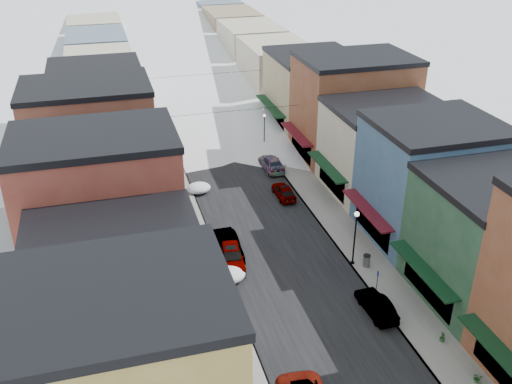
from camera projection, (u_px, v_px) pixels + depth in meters
road at (196, 108)px, 80.88m from camera, size 10.00×160.00×0.01m
sidewalk_left at (149, 112)px, 79.26m from camera, size 3.20×160.00×0.15m
sidewalk_right at (241, 104)px, 82.43m from camera, size 3.20×160.00×0.15m
curb_left at (161, 111)px, 79.64m from camera, size 0.10×160.00×0.15m
curb_right at (231, 105)px, 82.06m from camera, size 0.10×160.00×0.15m
bldg_l_cream at (119, 297)px, 34.88m from camera, size 11.30×8.20×9.50m
bldg_l_brick_near at (103, 215)px, 40.92m from camera, size 12.30×8.20×12.50m
bldg_l_grayblue at (107, 185)px, 49.12m from camera, size 11.30×9.20×9.00m
bldg_l_brick_far at (92, 138)px, 56.12m from camera, size 13.30×9.20×11.00m
bldg_l_tan at (99, 109)px, 65.15m from camera, size 11.30×11.20×10.00m
bldg_r_green at (495, 239)px, 40.78m from camera, size 11.30×9.20×9.50m
bldg_r_blue at (430, 180)px, 48.25m from camera, size 11.30×9.20×10.50m
bldg_r_cream at (385, 148)px, 56.42m from camera, size 12.30×9.20×9.00m
bldg_r_brick_far at (353, 107)px, 63.67m from camera, size 13.30×9.20×11.50m
bldg_r_tan at (312, 90)px, 72.45m from camera, size 11.30×11.20×9.50m
distant_blocks at (171, 44)px, 98.74m from camera, size 34.00×55.00×8.00m
overhead_cables at (213, 91)px, 67.34m from camera, size 16.40×15.04×0.04m
car_silver_sedan at (231, 256)px, 45.91m from camera, size 2.65×5.19×1.69m
car_dark_hatch at (228, 245)px, 47.37m from camera, size 1.77×4.85×1.59m
car_silver_wagon at (175, 128)px, 71.79m from camera, size 2.61×5.30×1.48m
car_green_sedan at (376, 305)px, 40.56m from camera, size 1.61×4.23×1.38m
car_gray_suv at (284, 191)px, 56.40m from camera, size 1.63×4.03×1.37m
car_black_sedan at (272, 163)px, 62.31m from camera, size 2.03×4.96×1.44m
car_lane_silver at (195, 110)px, 78.08m from camera, size 1.90×4.33×1.45m
car_lane_white at (206, 93)px, 84.65m from camera, size 2.52×5.20×1.42m
parking_sign at (377, 280)px, 42.23m from camera, size 0.05×0.27×1.95m
trash_can at (367, 261)px, 45.59m from camera, size 0.60×0.60×1.03m
streetlamp_near at (355, 231)px, 44.81m from camera, size 0.40×0.40×4.78m
streetlamp_far at (264, 126)px, 66.92m from camera, size 0.33×0.33×4.01m
planter_near at (477, 378)px, 34.70m from camera, size 0.61×0.55×0.61m
planter_far at (442, 337)px, 37.91m from camera, size 0.53×0.53×0.67m
snow_pile_near at (229, 274)px, 44.21m from camera, size 2.54×2.76×1.07m
snow_pile_mid at (218, 247)px, 47.75m from camera, size 2.43×2.70×1.03m
snow_pile_far at (199, 188)px, 57.52m from camera, size 2.40×2.67×1.01m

